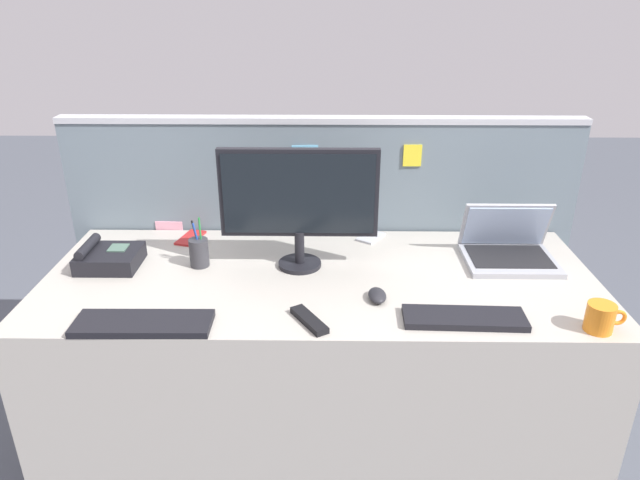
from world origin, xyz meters
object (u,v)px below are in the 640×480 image
object	(u,v)px
desktop_monitor	(299,198)
tv_remote	(309,320)
keyboard_spare	(143,324)
computer_mouse_right_hand	(377,295)
desk_phone	(108,257)
cell_phone_red_case	(191,238)
laptop	(508,247)
keyboard_main	(464,318)
cell_phone_silver_slab	(371,237)
coffee_mug	(601,317)
pen_cup	(199,252)

from	to	relation	value
desktop_monitor	tv_remote	distance (m)	0.48
keyboard_spare	computer_mouse_right_hand	world-z (taller)	computer_mouse_right_hand
desk_phone	cell_phone_red_case	bearing A→B (deg)	45.72
keyboard_spare	computer_mouse_right_hand	bearing A→B (deg)	13.03
laptop	computer_mouse_right_hand	xyz separation A→B (m)	(-0.52, -0.32, -0.03)
keyboard_spare	desktop_monitor	bearing A→B (deg)	42.67
laptop	computer_mouse_right_hand	size ratio (longest dim) A/B	3.36
laptop	computer_mouse_right_hand	bearing A→B (deg)	-148.26
computer_mouse_right_hand	cell_phone_red_case	xyz separation A→B (m)	(-0.74, 0.50, -0.01)
desk_phone	tv_remote	size ratio (longest dim) A/B	1.28
tv_remote	desk_phone	bearing A→B (deg)	121.10
computer_mouse_right_hand	cell_phone_red_case	size ratio (longest dim) A/B	0.66
keyboard_main	computer_mouse_right_hand	world-z (taller)	computer_mouse_right_hand
cell_phone_silver_slab	computer_mouse_right_hand	bearing A→B (deg)	-57.52
desk_phone	cell_phone_silver_slab	world-z (taller)	desk_phone
desktop_monitor	coffee_mug	bearing A→B (deg)	-25.13
desk_phone	computer_mouse_right_hand	bearing A→B (deg)	-13.71
desktop_monitor	cell_phone_red_case	size ratio (longest dim) A/B	3.76
cell_phone_red_case	pen_cup	bearing A→B (deg)	-55.46
desk_phone	keyboard_spare	distance (m)	0.49
pen_cup	coffee_mug	distance (m)	1.38
tv_remote	coffee_mug	bearing A→B (deg)	-33.79
keyboard_spare	tv_remote	bearing A→B (deg)	2.67
keyboard_main	keyboard_spare	world-z (taller)	same
coffee_mug	cell_phone_red_case	bearing A→B (deg)	154.26
desk_phone	computer_mouse_right_hand	xyz separation A→B (m)	(0.99, -0.24, -0.02)
coffee_mug	tv_remote	bearing A→B (deg)	178.07
desktop_monitor	desk_phone	size ratio (longest dim) A/B	2.62
tv_remote	keyboard_main	bearing A→B (deg)	-29.88
pen_cup	coffee_mug	size ratio (longest dim) A/B	1.55
keyboard_spare	coffee_mug	distance (m)	1.40
desk_phone	computer_mouse_right_hand	distance (m)	1.01
laptop	tv_remote	world-z (taller)	laptop
desktop_monitor	desk_phone	bearing A→B (deg)	-178.50
keyboard_main	pen_cup	world-z (taller)	pen_cup
keyboard_spare	tv_remote	distance (m)	0.51
cell_phone_silver_slab	desktop_monitor	bearing A→B (deg)	-103.98
keyboard_spare	tv_remote	world-z (taller)	keyboard_spare
keyboard_main	tv_remote	bearing A→B (deg)	-176.16
desktop_monitor	keyboard_spare	distance (m)	0.69
laptop	keyboard_main	world-z (taller)	laptop
computer_mouse_right_hand	cell_phone_silver_slab	world-z (taller)	computer_mouse_right_hand
keyboard_spare	cell_phone_red_case	size ratio (longest dim) A/B	2.78
keyboard_spare	coffee_mug	xyz separation A→B (m)	(1.40, -0.00, 0.03)
keyboard_main	tv_remote	size ratio (longest dim) A/B	2.24
laptop	desk_phone	xyz separation A→B (m)	(-1.51, -0.08, -0.01)
keyboard_main	keyboard_spare	xyz separation A→B (m)	(-1.00, -0.05, 0.00)
desk_phone	cell_phone_red_case	xyz separation A→B (m)	(0.25, 0.26, -0.03)
desktop_monitor	coffee_mug	size ratio (longest dim) A/B	4.63
keyboard_main	desktop_monitor	bearing A→B (deg)	145.64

